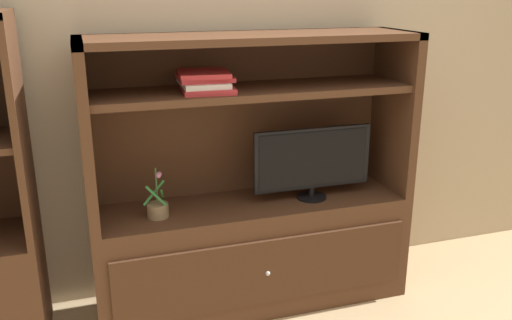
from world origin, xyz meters
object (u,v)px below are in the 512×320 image
Objects in this scene: magazine_stack at (205,81)px; media_console at (253,222)px; potted_plant at (158,208)px; tv_monitor at (313,161)px.

media_console is at bearing 2.18° from magazine_stack.
magazine_stack reaches higher than potted_plant.
tv_monitor is 2.56× the size of potted_plant.
tv_monitor is (0.32, -0.05, 0.33)m from media_console.
potted_plant is (-0.51, -0.05, 0.16)m from media_console.
magazine_stack is at bearing -177.82° from media_console.
media_console is at bearing 5.25° from potted_plant.
magazine_stack is (-0.56, 0.04, 0.45)m from tv_monitor.
tv_monitor reaches higher than potted_plant.
potted_plant is at bearing -171.93° from magazine_stack.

